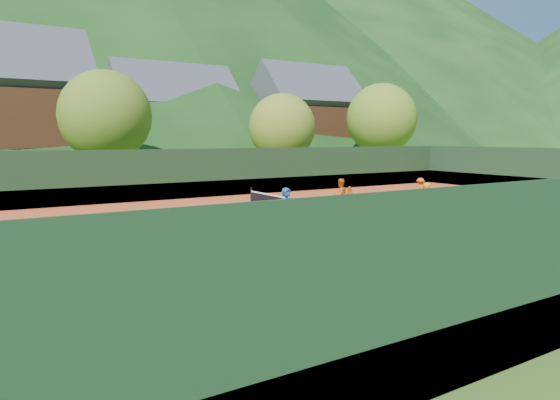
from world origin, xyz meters
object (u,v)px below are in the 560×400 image
tennis_net (320,214)px  chalet_right (306,124)px  coach (287,214)px  ball_hopper (232,249)px  student_c (426,195)px  student_b (350,201)px  student_d (420,190)px  chalet_mid (174,125)px  chalet_left (0,113)px  student_a (340,195)px

tennis_net → chalet_right: chalet_right is taller
chalet_right → tennis_net: bearing=-123.7°
coach → ball_hopper: bearing=-131.0°
student_c → tennis_net: 8.08m
student_b → ball_hopper: (-9.27, -6.36, 0.04)m
coach → tennis_net: coach is taller
student_c → chalet_right: (12.05, 28.55, 4.56)m
student_b → student_d: student_b is taller
coach → tennis_net: 3.07m
student_d → tennis_net: student_d is taller
coach → chalet_mid: (8.61, 35.56, 4.03)m
student_b → chalet_right: size_ratio=0.12×
coach → chalet_left: 32.75m
student_d → student_c: bearing=53.3°
student_d → coach: bearing=25.5°
tennis_net → chalet_left: bearing=108.4°
tennis_net → ball_hopper: 8.10m
ball_hopper → coach: bearing=40.9°
tennis_net → chalet_mid: chalet_mid is taller
ball_hopper → chalet_right: bearing=52.8°
tennis_net → chalet_left: chalet_left is taller
ball_hopper → chalet_left: size_ratio=0.07×
coach → student_c: coach is taller
student_a → chalet_mid: bearing=-99.5°
student_c → chalet_left: size_ratio=0.10×
student_b → student_c: student_b is taller
student_c → chalet_left: (-17.95, 28.55, 4.95)m
student_a → student_c: (4.64, -1.36, -0.15)m
coach → student_d: (12.20, 4.94, -0.25)m
chalet_mid → ball_hopper: bearing=-107.8°
chalet_left → chalet_mid: size_ratio=1.09×
student_a → tennis_net: 4.35m
student_c → student_d: bearing=-132.3°
student_a → student_d: student_a is taller
tennis_net → chalet_mid: 34.81m
coach → student_a: (5.92, 4.37, -0.12)m
chalet_left → student_c: bearing=-57.8°
student_a → student_c: student_a is taller
coach → ball_hopper: size_ratio=1.88×
tennis_net → student_b: bearing=27.7°
student_b → tennis_net: student_b is taller
student_a → tennis_net: size_ratio=0.14×
student_a → student_c: bearing=159.1°
student_c → student_a: bearing=-18.5°
chalet_mid → chalet_right: chalet_right is taller
student_a → chalet_mid: 31.58m
student_b → chalet_right: (17.19, 28.52, 4.54)m
student_b → tennis_net: 3.18m
student_a → tennis_net: student_a is taller
student_b → chalet_mid: chalet_mid is taller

